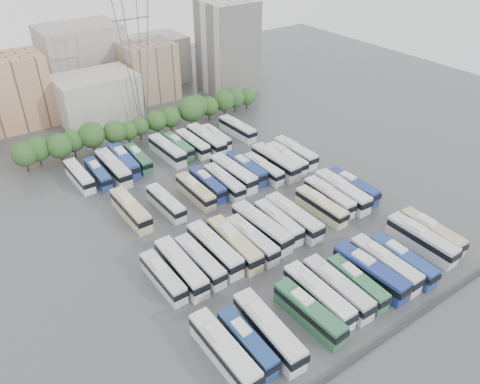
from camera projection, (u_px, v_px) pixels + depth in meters
ground at (251, 219)px, 86.99m from camera, size 220.00×220.00×0.00m
parapet at (394, 332)px, 64.17m from camera, size 56.00×0.50×0.50m
tree_line at (149, 121)px, 113.68m from camera, size 64.08×7.93×8.28m
city_buildings at (75, 79)px, 128.51m from camera, size 102.00×35.00×20.00m
apartment_tower at (228, 47)px, 136.31m from camera, size 14.00×14.00×26.00m
electricity_pylon at (136, 53)px, 112.24m from camera, size 9.00×6.91×33.83m
bus_r0_s0 at (224, 351)px, 59.47m from camera, size 2.95×13.14×4.12m
bus_r0_s1 at (247, 342)px, 60.99m from camera, size 2.56×11.16×3.49m
bus_r0_s2 at (268, 330)px, 62.23m from camera, size 3.59×13.61×4.23m
bus_r0_s4 at (309, 312)px, 65.11m from camera, size 3.19×12.33×3.84m
bus_r0_s5 at (318, 295)px, 67.68m from camera, size 2.93×12.91×4.04m
bus_r0_s6 at (337, 288)px, 69.02m from camera, size 3.08×12.86×4.02m
bus_r0_s7 at (357, 283)px, 70.26m from camera, size 2.88×11.31×3.52m
bus_r0_s8 at (370, 272)px, 71.83m from camera, size 3.43×13.14×4.09m
bus_r0_s9 at (385, 264)px, 73.44m from camera, size 2.89×12.82×4.01m
bus_r0_s10 at (402, 260)px, 74.35m from camera, size 2.82×12.11×3.79m
bus_r0_s12 at (421, 239)px, 78.60m from camera, size 2.84×12.93×4.06m
bus_r0_s13 at (431, 232)px, 80.44m from camera, size 3.24×12.38×3.85m
bus_r1_s0 at (163, 277)px, 71.31m from camera, size 2.62×11.25×3.52m
bus_r1_s1 at (181, 267)px, 72.69m from camera, size 3.06×13.14×4.11m
bus_r1_s2 at (200, 261)px, 74.27m from camera, size 2.80×11.98×3.74m
bus_r1_s3 at (215, 249)px, 76.43m from camera, size 3.01×13.16×4.12m
bus_r1_s4 at (234, 244)px, 77.55m from camera, size 3.29×13.32×4.15m
bus_r1_s5 at (252, 239)px, 78.76m from camera, size 2.78×12.16×3.81m
bus_r1_s6 at (261, 227)px, 81.37m from camera, size 3.56×13.67×4.25m
bus_r1_s7 at (278, 222)px, 83.09m from camera, size 2.99×11.86×3.69m
bus_r1_s8 at (293, 217)px, 83.90m from camera, size 2.91×13.24×4.15m
bus_r1_s10 at (321, 206)px, 87.21m from camera, size 2.73×11.83×3.70m
bus_r1_s11 at (329, 197)px, 89.83m from camera, size 3.18×12.30×3.83m
bus_r1_s12 at (342, 191)px, 91.04m from camera, size 3.63×13.65×4.24m
bus_r1_s13 at (352, 186)px, 92.94m from camera, size 2.85×12.20×3.81m
bus_r2_s1 at (131, 209)px, 86.08m from camera, size 2.91×12.74×3.99m
bus_r2_s3 at (166, 203)px, 88.31m from camera, size 2.79×11.41×3.56m
bus_r2_s5 at (196, 191)px, 91.64m from camera, size 2.55×11.66×3.66m
bus_r2_s6 at (208, 184)px, 93.99m from camera, size 2.73×11.36×3.55m
bus_r2_s7 at (224, 182)px, 94.39m from camera, size 2.88×12.14×3.79m
bus_r2_s8 at (233, 173)px, 97.13m from camera, size 3.24×13.41×4.18m
bus_r2_s9 at (246, 169)px, 99.02m from camera, size 2.72×12.02×3.76m
bus_r2_s10 at (263, 169)px, 99.20m from camera, size 2.58×11.38×3.56m
bus_r2_s11 at (275, 161)px, 101.12m from camera, size 3.12×13.57×4.25m
bus_r2_s12 at (286, 158)px, 102.73m from camera, size 3.12×12.17×3.79m
bus_r2_s13 at (295, 152)px, 105.06m from camera, size 2.85×12.54×3.93m
bus_r3_s0 at (79, 176)px, 96.56m from camera, size 2.75×11.70×3.66m
bus_r3_s1 at (98, 173)px, 97.58m from camera, size 2.70×11.07×3.45m
bus_r3_s2 at (113, 167)px, 98.94m from camera, size 2.98×13.48×4.23m
bus_r3_s3 at (124, 161)px, 101.56m from camera, size 3.45×12.96×4.03m
bus_r3_s4 at (138, 158)px, 103.23m from camera, size 2.92×11.07×3.44m
bus_r3_s6 at (167, 150)px, 105.91m from camera, size 3.26×12.84×4.00m
bus_r3_s7 at (178, 146)px, 108.05m from camera, size 2.58×11.25×3.52m
bus_r3_s8 at (193, 144)px, 108.86m from camera, size 2.85×11.97×3.74m
bus_r3_s9 at (206, 140)px, 110.07m from camera, size 3.01×13.45×4.21m
bus_r3_s10 at (216, 137)px, 112.27m from camera, size 2.68×10.89×3.40m
bus_r3_s12 at (237, 128)px, 115.72m from camera, size 3.17×12.31×3.83m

